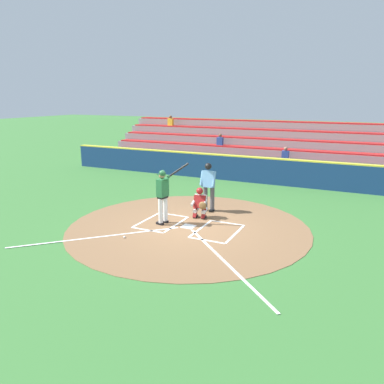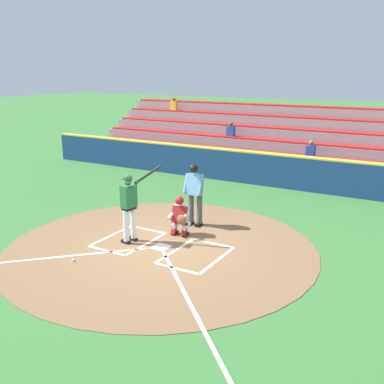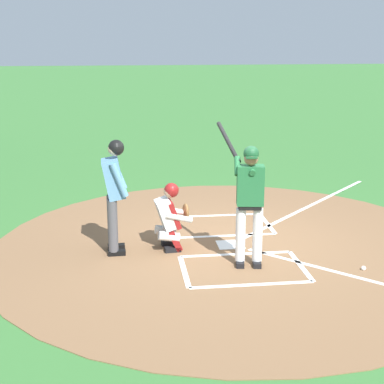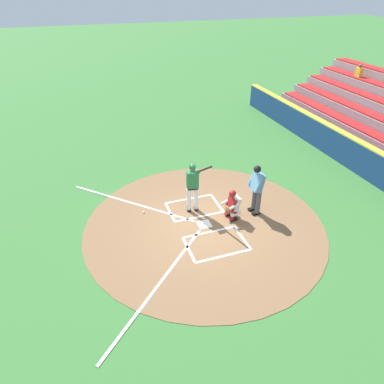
# 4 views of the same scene
# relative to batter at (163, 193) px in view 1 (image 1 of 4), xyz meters

# --- Properties ---
(ground_plane) EXTENTS (120.00, 120.00, 0.00)m
(ground_plane) POSITION_rel_batter_xyz_m (-0.89, -0.10, -1.10)
(ground_plane) COLOR #387033
(dirt_circle) EXTENTS (8.00, 8.00, 0.01)m
(dirt_circle) POSITION_rel_batter_xyz_m (-0.89, -0.10, -1.09)
(dirt_circle) COLOR brown
(dirt_circle) RESTS_ON ground
(home_plate_and_chalk) EXTENTS (7.93, 4.91, 0.01)m
(home_plate_and_chalk) POSITION_rel_batter_xyz_m (-0.89, 0.78, -1.08)
(home_plate_and_chalk) COLOR white
(home_plate_and_chalk) RESTS_ON dirt_circle
(batter) EXTENTS (1.01, 0.61, 2.13)m
(batter) POSITION_rel_batter_xyz_m (0.00, 0.00, 0.00)
(batter) COLOR white
(batter) RESTS_ON ground
(catcher) EXTENTS (0.63, 0.62, 1.13)m
(catcher) POSITION_rel_batter_xyz_m (-0.86, -1.11, -0.51)
(catcher) COLOR black
(catcher) RESTS_ON ground
(plate_umpire) EXTENTS (0.59, 0.42, 1.86)m
(plate_umpire) POSITION_rel_batter_xyz_m (-0.80, -2.01, -0.02)
(plate_umpire) COLOR #4C4C51
(plate_umpire) RESTS_ON ground
(baseball) EXTENTS (0.07, 0.07, 0.07)m
(baseball) POSITION_rel_batter_xyz_m (0.42, 1.69, -1.06)
(baseball) COLOR white
(baseball) RESTS_ON ground
(backstop_wall) EXTENTS (22.00, 0.36, 1.31)m
(backstop_wall) POSITION_rel_batter_xyz_m (-0.89, -7.60, -0.45)
(backstop_wall) COLOR navy
(backstop_wall) RESTS_ON ground
(bleacher_stand) EXTENTS (20.00, 5.10, 3.00)m
(bleacher_stand) POSITION_rel_batter_xyz_m (-0.90, -11.43, -0.10)
(bleacher_stand) COLOR gray
(bleacher_stand) RESTS_ON ground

